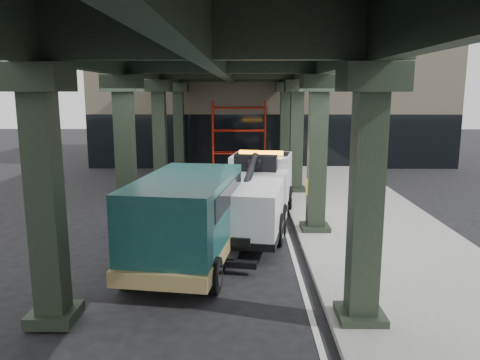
{
  "coord_description": "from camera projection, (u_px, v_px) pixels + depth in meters",
  "views": [
    {
      "loc": [
        0.34,
        -12.5,
        4.5
      ],
      "look_at": [
        0.19,
        2.3,
        1.7
      ],
      "focal_mm": 35.0,
      "sensor_mm": 36.0,
      "label": 1
    }
  ],
  "objects": [
    {
      "name": "sidewalk",
      "position": [
        374.0,
        232.0,
        15.03
      ],
      "size": [
        5.0,
        40.0,
        0.15
      ],
      "primitive_type": "cube",
      "color": "gray",
      "rests_on": "ground"
    },
    {
      "name": "building",
      "position": [
        269.0,
        99.0,
        32.01
      ],
      "size": [
        22.0,
        10.0,
        8.0
      ],
      "primitive_type": "cube",
      "color": "#C6B793",
      "rests_on": "ground"
    },
    {
      "name": "towed_van",
      "position": [
        190.0,
        216.0,
        12.33
      ],
      "size": [
        3.05,
        6.12,
        2.38
      ],
      "rotation": [
        0.0,
        0.0,
        -0.14
      ],
      "color": "#113F3D",
      "rests_on": "ground"
    },
    {
      "name": "viaduct",
      "position": [
        220.0,
        59.0,
        14.08
      ],
      "size": [
        7.4,
        32.0,
        6.4
      ],
      "color": "black",
      "rests_on": "ground"
    },
    {
      "name": "scaffolding",
      "position": [
        239.0,
        134.0,
        27.12
      ],
      "size": [
        3.08,
        0.88,
        4.0
      ],
      "color": "#B01D0E",
      "rests_on": "ground"
    },
    {
      "name": "ground",
      "position": [
        232.0,
        255.0,
        13.12
      ],
      "size": [
        90.0,
        90.0,
        0.0
      ],
      "primitive_type": "plane",
      "color": "black",
      "rests_on": "ground"
    },
    {
      "name": "lane_stripe",
      "position": [
        287.0,
        233.0,
        15.07
      ],
      "size": [
        0.12,
        38.0,
        0.01
      ],
      "primitive_type": "cube",
      "color": "silver",
      "rests_on": "ground"
    },
    {
      "name": "tow_truck",
      "position": [
        254.0,
        191.0,
        15.81
      ],
      "size": [
        3.23,
        7.8,
        2.49
      ],
      "rotation": [
        0.0,
        0.0,
        -0.17
      ],
      "color": "black",
      "rests_on": "ground"
    }
  ]
}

